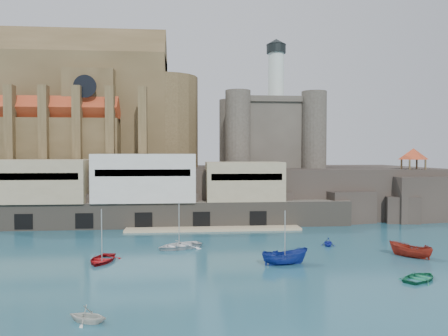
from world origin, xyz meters
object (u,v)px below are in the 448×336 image
at_px(boat_1, 88,322).
at_px(pavilion, 413,155).
at_px(church, 88,112).
at_px(boat_0, 102,262).
at_px(castle_keep, 269,130).
at_px(boat_2, 285,264).

bearing_deg(boat_1, pavilion, -26.66).
height_order(church, boat_0, church).
distance_m(castle_keep, boat_2, 51.01).
relative_size(church, boat_2, 8.22).
distance_m(church, boat_2, 62.24).
distance_m(pavilion, boat_0, 63.26).
height_order(pavilion, boat_0, pavilion).
distance_m(church, boat_0, 51.06).
relative_size(church, boat_1, 14.65).
bearing_deg(church, boat_1, -77.83).
xyz_separation_m(pavilion, boat_0, (-54.89, -28.77, -12.73)).
bearing_deg(boat_1, boat_0, 28.31).
bearing_deg(church, boat_0, -75.86).
bearing_deg(pavilion, church, 166.52).
bearing_deg(boat_0, church, 113.04).
bearing_deg(boat_2, pavilion, -54.31).
height_order(boat_1, boat_2, boat_2).
xyz_separation_m(boat_1, boat_2, (19.30, 16.00, 0.00)).
height_order(pavilion, boat_2, pavilion).
distance_m(castle_keep, boat_0, 55.65).
bearing_deg(boat_0, boat_1, -73.62).
xyz_separation_m(church, boat_1, (13.77, -63.85, -22.13)).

